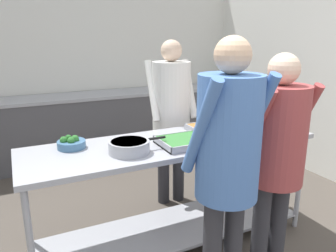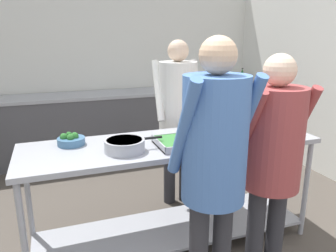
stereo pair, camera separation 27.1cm
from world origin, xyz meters
The scene contains 13 objects.
wall_rear centered at (0.00, 4.15, 1.32)m, with size 4.96×0.06×2.65m.
wall_right centered at (2.45, 2.07, 1.32)m, with size 0.06×4.27×2.65m.
back_counter centered at (0.00, 3.78, 0.47)m, with size 4.80×0.65×0.94m.
serving_counter centered at (0.09, 1.40, 0.62)m, with size 2.38×0.71×0.92m.
broccoli_bowl centered at (-0.69, 1.58, 0.96)m, with size 0.21×0.21×0.10m.
sauce_pan centered at (-0.33, 1.29, 0.97)m, with size 0.44×0.30×0.09m.
serving_tray_vegetables centered at (0.11, 1.27, 0.95)m, with size 0.37×0.33×0.05m.
serving_tray_roast centered at (0.52, 1.50, 0.95)m, with size 0.38×0.32×0.05m.
plate_stack centered at (0.85, 1.35, 0.95)m, with size 0.23×0.23×0.06m.
guest_serving_left centered at (0.06, 0.62, 1.08)m, with size 0.49×0.38×1.75m.
guest_serving_right centered at (0.56, 0.75, 1.01)m, with size 0.48×0.39×1.64m.
cook_behind_counter centered at (0.39, 2.06, 1.05)m, with size 0.50×0.38×1.71m.
water_bottle centered at (2.24, 3.81, 1.07)m, with size 0.06×0.06×0.28m.
Camera 1 is at (-1.05, -0.86, 1.75)m, focal length 35.00 mm.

